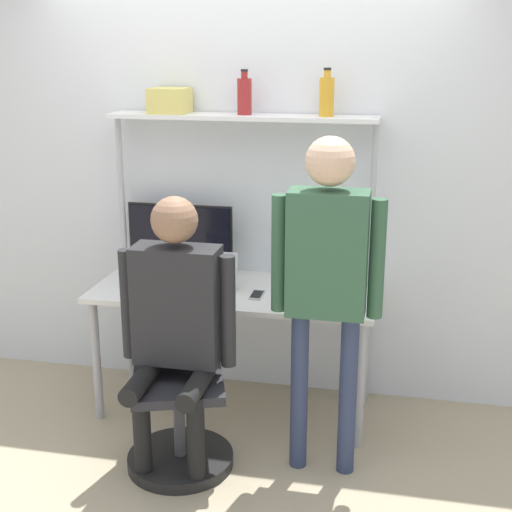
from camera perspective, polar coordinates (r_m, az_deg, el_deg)
The scene contains 13 objects.
ground_plane at distance 4.17m, azimuth -2.85°, elevation -14.32°, with size 12.00×12.00×0.00m, color tan.
wall_back at distance 4.37m, azimuth -0.62°, elevation 6.18°, with size 8.00×0.06×2.70m.
desk at distance 4.20m, azimuth -1.71°, elevation -3.69°, with size 1.65×0.70×0.77m.
shelf_unit at distance 4.20m, azimuth -1.10°, elevation 7.29°, with size 1.57×0.24×1.75m.
monitor at distance 4.40m, azimuth -6.09°, elevation 1.74°, with size 0.66×0.16×0.44m.
laptop at distance 4.11m, azimuth -3.79°, elevation -2.03°, with size 0.31×0.23×0.22m.
cell_phone at distance 4.05m, azimuth 0.07°, elevation -3.14°, with size 0.07×0.15×0.01m.
office_chair at distance 3.85m, azimuth -6.18°, elevation -12.18°, with size 0.58×0.58×0.95m.
person_seated at distance 3.57m, azimuth -6.47°, elevation -4.53°, with size 0.60×0.48×1.44m.
person_standing at distance 3.46m, azimuth 5.71°, elevation -0.73°, with size 0.55×0.24×1.74m.
bottle_red at distance 4.15m, azimuth -0.93°, elevation 12.71°, with size 0.08×0.08×0.25m.
bottle_amber at distance 4.07m, azimuth 5.68°, elevation 12.63°, with size 0.08×0.08×0.26m.
storage_box at distance 4.27m, azimuth -6.91°, elevation 12.24°, with size 0.22×0.22×0.14m.
Camera 1 is at (0.93, -3.45, 2.15)m, focal length 50.00 mm.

